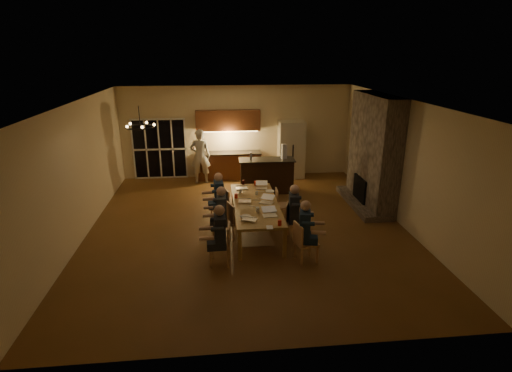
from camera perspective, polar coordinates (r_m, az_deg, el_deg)
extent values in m
plane|color=brown|center=(10.37, -1.22, -5.84)|extent=(9.00, 9.00, 0.00)
cube|color=beige|center=(14.19, -2.79, 7.75)|extent=(8.00, 0.04, 3.20)
cube|color=beige|center=(10.31, -24.16, 1.80)|extent=(0.04, 9.00, 3.20)
cube|color=beige|center=(10.88, 20.35, 3.12)|extent=(0.04, 9.00, 3.20)
cube|color=white|center=(9.48, -1.35, 12.12)|extent=(8.00, 9.00, 0.04)
cube|color=black|center=(14.37, -13.60, 5.14)|extent=(1.86, 0.08, 2.10)
cube|color=#77695E|center=(11.81, 16.47, 4.70)|extent=(0.58, 2.50, 3.20)
cube|color=beige|center=(14.19, 5.04, 5.22)|extent=(0.90, 0.68, 2.00)
cube|color=#B88949|center=(10.00, -0.06, -4.45)|extent=(1.10, 3.00, 0.75)
cube|color=black|center=(12.70, 1.52, 1.48)|extent=(1.76, 0.71, 1.08)
imported|color=silver|center=(13.64, -7.96, 4.23)|extent=(0.69, 0.47, 1.86)
torus|color=black|center=(9.12, -16.20, 8.13)|extent=(0.63, 0.63, 0.03)
cylinder|color=silver|center=(9.35, 0.21, -3.33)|extent=(0.08, 0.08, 0.10)
cylinder|color=silver|center=(10.39, 0.09, -1.00)|extent=(0.07, 0.07, 0.10)
cylinder|color=silver|center=(10.56, -2.28, -0.70)|extent=(0.07, 0.07, 0.10)
cylinder|color=red|center=(8.62, 3.40, -5.28)|extent=(0.08, 0.08, 0.12)
cylinder|color=red|center=(10.18, -2.87, -1.40)|extent=(0.09, 0.09, 0.12)
cylinder|color=red|center=(11.13, -0.05, 0.41)|extent=(0.09, 0.09, 0.12)
cylinder|color=#B2B2B7|center=(9.24, 0.31, -3.55)|extent=(0.06, 0.06, 0.12)
cylinder|color=#3F0F0C|center=(11.21, -1.83, 0.53)|extent=(0.06, 0.06, 0.12)
cylinder|color=silver|center=(9.39, 2.33, -3.53)|extent=(0.23, 0.23, 0.02)
cylinder|color=silver|center=(9.07, -1.47, -4.36)|extent=(0.24, 0.24, 0.02)
cylinder|color=silver|center=(10.66, 1.98, -0.74)|extent=(0.25, 0.25, 0.02)
cube|color=white|center=(8.54, 1.96, -5.93)|extent=(0.15, 0.20, 0.01)
cylinder|color=#99999E|center=(12.44, -0.73, 4.28)|extent=(0.08, 0.08, 0.24)
cube|color=silver|center=(12.61, 4.01, 4.96)|extent=(0.19, 0.19, 0.47)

